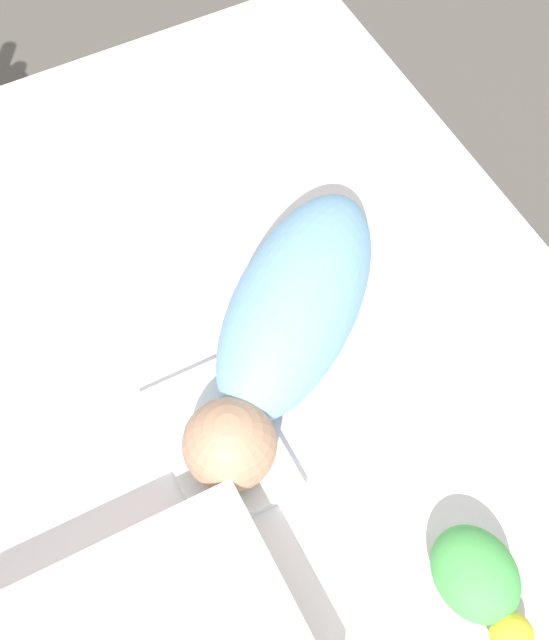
{
  "coord_description": "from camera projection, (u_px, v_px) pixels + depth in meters",
  "views": [
    {
      "loc": [
        0.6,
        -0.27,
        1.34
      ],
      "look_at": [
        0.0,
        0.03,
        0.25
      ],
      "focal_mm": 50.0,
      "sensor_mm": 36.0,
      "label": 1
    }
  ],
  "objects": [
    {
      "name": "turtle_plush",
      "position": [
        479.0,
        581.0,
        1.09
      ],
      "size": [
        0.17,
        0.1,
        0.09
      ],
      "color": "#51B756",
      "rests_on": "bed_mattress"
    },
    {
      "name": "swaddled_baby",
      "position": [
        287.0,
        322.0,
        1.25
      ],
      "size": [
        0.41,
        0.45,
        0.16
      ],
      "rotation": [
        0.0,
        0.0,
        5.41
      ],
      "color": "#7FB7E5",
      "rests_on": "bed_mattress"
    },
    {
      "name": "burp_cloth",
      "position": [
        219.0,
        441.0,
        1.23
      ],
      "size": [
        0.23,
        0.15,
        0.02
      ],
      "color": "white",
      "rests_on": "bed_mattress"
    },
    {
      "name": "ground_plane",
      "position": [
        256.0,
        403.0,
        1.49
      ],
      "size": [
        12.0,
        12.0,
        0.0
      ],
      "primitive_type": "plane",
      "color": "#514C47"
    },
    {
      "name": "bed_mattress",
      "position": [
        255.0,
        375.0,
        1.4
      ],
      "size": [
        1.37,
        0.99,
        0.2
      ],
      "color": "white",
      "rests_on": "ground_plane"
    }
  ]
}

